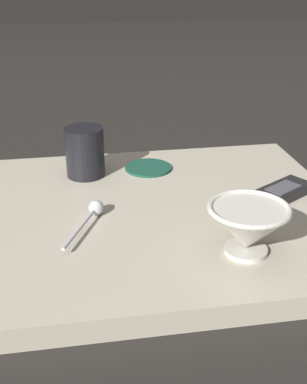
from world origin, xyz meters
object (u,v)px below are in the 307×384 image
(coffee_mug, at_px, (85,152))
(tv_remote_near, at_px, (275,195))
(cereal_bowl, at_px, (248,227))
(teaspoon, at_px, (93,211))
(drink_coaster, at_px, (149,168))

(coffee_mug, height_order, tv_remote_near, coffee_mug)
(cereal_bowl, relative_size, teaspoon, 0.87)
(cereal_bowl, bearing_deg, teaspoon, 56.15)
(coffee_mug, xyz_separation_m, tv_remote_near, (-0.18, -0.34, -0.04))
(cereal_bowl, xyz_separation_m, teaspoon, (0.15, 0.22, -0.03))
(tv_remote_near, bearing_deg, coffee_mug, 61.86)
(coffee_mug, bearing_deg, cereal_bowl, -146.60)
(coffee_mug, xyz_separation_m, drink_coaster, (0.01, -0.13, -0.05))
(cereal_bowl, distance_m, teaspoon, 0.27)
(cereal_bowl, distance_m, coffee_mug, 0.41)
(teaspoon, height_order, tv_remote_near, teaspoon)
(teaspoon, distance_m, tv_remote_near, 0.34)
(coffee_mug, relative_size, drink_coaster, 1.02)
(cereal_bowl, height_order, coffee_mug, coffee_mug)
(drink_coaster, bearing_deg, tv_remote_near, -132.99)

